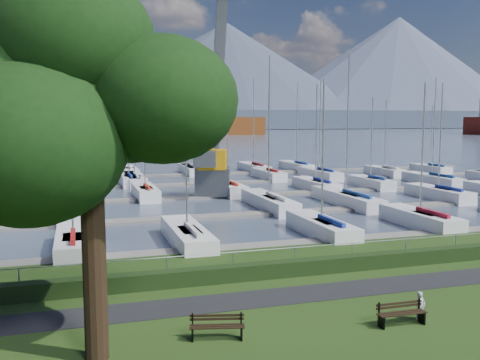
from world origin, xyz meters
name	(u,v)px	position (x,y,z in m)	size (l,w,h in m)	color
path	(344,290)	(0.00, -3.00, 0.01)	(160.00, 2.00, 0.04)	black
water	(98,133)	(0.00, 260.00, -0.40)	(800.00, 540.00, 0.20)	#475368
hedge	(318,266)	(0.00, -0.40, 0.35)	(80.00, 0.70, 0.70)	black
fence	(314,246)	(0.00, 0.00, 1.20)	(0.04, 0.04, 80.00)	gray
foothill	(93,120)	(0.00, 330.00, 6.00)	(900.00, 80.00, 12.00)	#404B5D
mountains	(98,65)	(7.35, 404.62, 46.68)	(1190.00, 360.00, 115.00)	#455465
docks	(196,197)	(0.00, 26.00, -0.22)	(90.00, 41.60, 0.25)	slate
bench_left	(217,327)	(-6.40, -6.28, 0.42)	(1.85, 0.84, 0.85)	black
bench_right	(401,313)	(0.07, -7.02, 0.42)	(1.81, 0.46, 0.85)	black
person	(421,304)	(1.04, -6.76, 0.59)	(0.43, 0.28, 1.17)	#ABADB2
tree	(66,103)	(-10.85, -5.54, 7.67)	(9.19, 7.07, 11.90)	black
crane	(214,137)	(2.23, 27.88, 5.33)	(5.54, 13.48, 22.35)	#4E5155
cargo_ship_mid	(139,126)	(16.00, 214.42, 3.53)	(101.71, 32.16, 21.50)	brown
sailboat_fleet	(164,137)	(-2.38, 29.57, 5.38)	(75.91, 50.22, 13.57)	#1B2897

